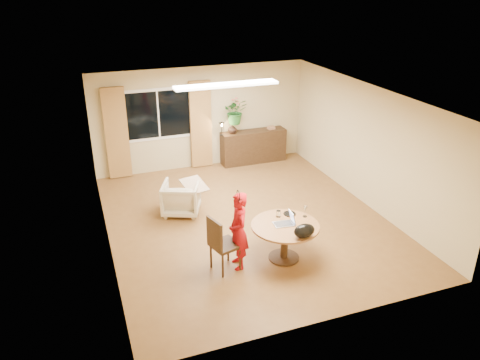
{
  "coord_description": "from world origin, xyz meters",
  "views": [
    {
      "loc": [
        -3.04,
        -7.93,
        4.68
      ],
      "look_at": [
        -0.21,
        -0.2,
        1.03
      ],
      "focal_mm": 35.0,
      "sensor_mm": 36.0,
      "label": 1
    }
  ],
  "objects_px": {
    "dining_chair": "(225,243)",
    "sideboard": "(253,146)",
    "child": "(238,231)",
    "dining_table": "(285,232)",
    "armchair": "(181,198)"
  },
  "relations": [
    {
      "from": "dining_chair",
      "to": "sideboard",
      "type": "height_order",
      "value": "dining_chair"
    },
    {
      "from": "dining_chair",
      "to": "child",
      "type": "bearing_deg",
      "value": -13.82
    },
    {
      "from": "dining_chair",
      "to": "child",
      "type": "height_order",
      "value": "child"
    },
    {
      "from": "armchair",
      "to": "sideboard",
      "type": "height_order",
      "value": "sideboard"
    },
    {
      "from": "dining_table",
      "to": "dining_chair",
      "type": "relative_size",
      "value": 1.17
    },
    {
      "from": "dining_chair",
      "to": "sideboard",
      "type": "relative_size",
      "value": 0.58
    },
    {
      "from": "dining_chair",
      "to": "sideboard",
      "type": "xyz_separation_m",
      "value": [
        2.29,
        4.5,
        -0.07
      ]
    },
    {
      "from": "sideboard",
      "to": "child",
      "type": "bearing_deg",
      "value": -114.54
    },
    {
      "from": "child",
      "to": "sideboard",
      "type": "distance_m",
      "value": 4.94
    },
    {
      "from": "dining_chair",
      "to": "armchair",
      "type": "distance_m",
      "value": 2.29
    },
    {
      "from": "child",
      "to": "sideboard",
      "type": "xyz_separation_m",
      "value": [
        2.05,
        4.49,
        -0.26
      ]
    },
    {
      "from": "dining_table",
      "to": "child",
      "type": "height_order",
      "value": "child"
    },
    {
      "from": "dining_chair",
      "to": "dining_table",
      "type": "bearing_deg",
      "value": -18.58
    },
    {
      "from": "sideboard",
      "to": "dining_table",
      "type": "bearing_deg",
      "value": -104.86
    },
    {
      "from": "dining_table",
      "to": "child",
      "type": "distance_m",
      "value": 0.86
    }
  ]
}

